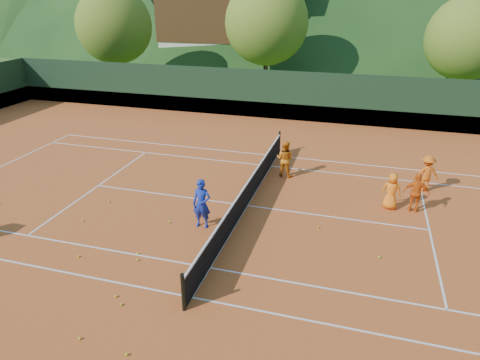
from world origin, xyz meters
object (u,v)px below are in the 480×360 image
(student_b, at_px, (416,193))
(tennis_net, at_px, (247,194))
(coach, at_px, (202,204))
(student_c, at_px, (392,191))
(student_d, at_px, (426,173))
(chalet_left, at_px, (231,10))
(student_a, at_px, (285,159))
(chalet_mid, at_px, (397,17))

(student_b, height_order, tennis_net, student_b)
(coach, relative_size, student_c, 1.23)
(student_c, relative_size, student_d, 0.93)
(student_b, relative_size, chalet_left, 0.11)
(student_a, distance_m, student_c, 4.73)
(student_a, height_order, student_c, student_a)
(chalet_mid, bearing_deg, student_b, -90.06)
(student_b, xyz_separation_m, chalet_left, (-15.96, 28.72, 4.88))
(student_a, height_order, chalet_mid, chalet_mid)
(student_d, xyz_separation_m, chalet_left, (-16.50, 26.72, 4.87))
(student_a, xyz_separation_m, chalet_mid, (5.20, 30.81, 4.18))
(student_d, relative_size, chalet_mid, 0.12)
(chalet_mid, bearing_deg, student_d, -89.07)
(coach, bearing_deg, chalet_left, 104.80)
(student_b, relative_size, tennis_net, 0.12)
(tennis_net, xyz_separation_m, chalet_mid, (6.00, 34.00, 4.47))
(student_a, distance_m, chalet_mid, 31.52)
(coach, height_order, tennis_net, coach)
(student_c, bearing_deg, coach, 38.37)
(student_a, relative_size, student_d, 1.04)
(chalet_left, xyz_separation_m, chalet_mid, (16.00, 4.00, -0.66))
(student_a, bearing_deg, coach, 80.46)
(coach, distance_m, tennis_net, 2.21)
(student_a, distance_m, tennis_net, 3.30)
(student_d, distance_m, tennis_net, 7.28)
(tennis_net, bearing_deg, student_b, 12.07)
(student_c, height_order, chalet_left, chalet_left)
(tennis_net, bearing_deg, student_d, 26.75)
(student_d, bearing_deg, student_c, 39.82)
(student_a, relative_size, student_b, 1.05)
(student_c, xyz_separation_m, tennis_net, (-5.12, -1.29, -0.20))
(student_c, xyz_separation_m, chalet_left, (-15.12, 28.71, 4.92))
(chalet_left, bearing_deg, student_d, -58.31)
(student_a, relative_size, student_c, 1.12)
(student_a, bearing_deg, chalet_left, -57.63)
(student_d, xyz_separation_m, chalet_mid, (-0.50, 30.72, 4.22))
(student_c, xyz_separation_m, chalet_mid, (0.88, 32.71, 4.27))
(chalet_left, height_order, chalet_mid, chalet_left)
(coach, bearing_deg, student_a, 69.18)
(coach, relative_size, student_b, 1.15)
(student_b, bearing_deg, student_c, 2.92)
(student_a, distance_m, chalet_left, 29.30)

